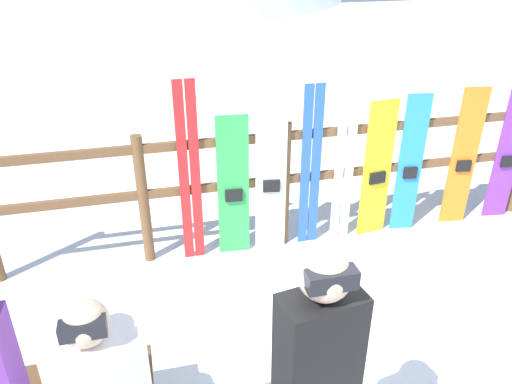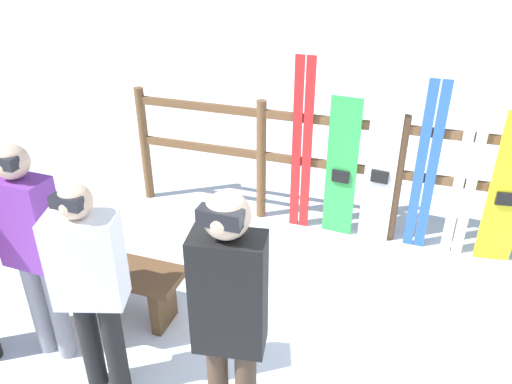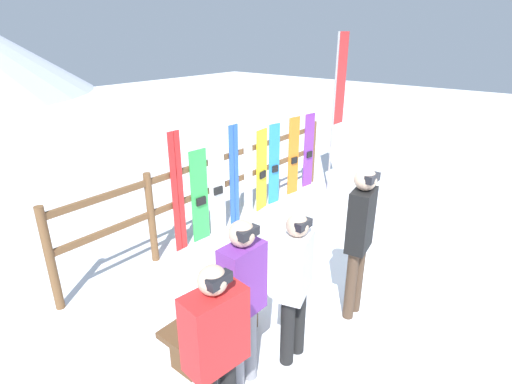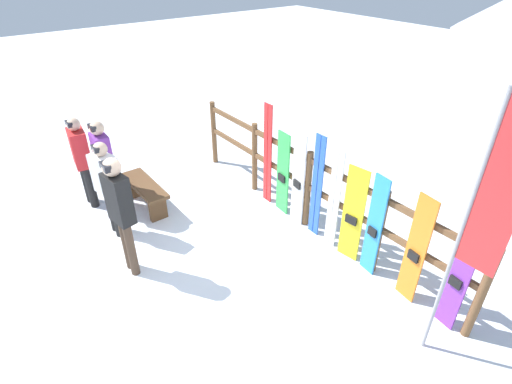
# 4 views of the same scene
# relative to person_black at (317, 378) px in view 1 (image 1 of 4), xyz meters

# --- Properties ---
(fence) EXTENTS (5.52, 0.10, 1.29)m
(fence) POSITION_rel_person_black_xyz_m (0.65, 2.65, -0.28)
(fence) COLOR brown
(fence) RESTS_ON ground
(person_black) EXTENTS (0.39, 0.26, 1.74)m
(person_black) POSITION_rel_person_black_xyz_m (0.00, 0.00, 0.00)
(person_black) COLOR #4C3828
(person_black) RESTS_ON ground
(ski_pair_red) EXTENTS (0.19, 0.02, 1.77)m
(ski_pair_red) POSITION_rel_person_black_xyz_m (-0.27, 2.59, -0.16)
(ski_pair_red) COLOR red
(ski_pair_red) RESTS_ON ground
(snowboard_green) EXTENTS (0.30, 0.07, 1.42)m
(snowboard_green) POSITION_rel_person_black_xyz_m (0.13, 2.59, -0.33)
(snowboard_green) COLOR green
(snowboard_green) RESTS_ON ground
(snowboard_white) EXTENTS (0.29, 0.08, 1.55)m
(snowboard_white) POSITION_rel_person_black_xyz_m (0.49, 2.59, -0.27)
(snowboard_white) COLOR white
(snowboard_white) RESTS_ON ground
(ski_pair_blue) EXTENTS (0.19, 0.02, 1.65)m
(ski_pair_blue) POSITION_rel_person_black_xyz_m (0.89, 2.59, -0.21)
(ski_pair_blue) COLOR blue
(ski_pair_blue) RESTS_ON ground
(ski_pair_white) EXTENTS (0.20, 0.02, 1.57)m
(ski_pair_white) POSITION_rel_person_black_xyz_m (1.24, 2.59, -0.26)
(ski_pair_white) COLOR white
(ski_pair_white) RESTS_ON ground
(snowboard_yellow) EXTENTS (0.32, 0.09, 1.45)m
(snowboard_yellow) POSITION_rel_person_black_xyz_m (1.60, 2.59, -0.32)
(snowboard_yellow) COLOR yellow
(snowboard_yellow) RESTS_ON ground
(snowboard_blue) EXTENTS (0.25, 0.08, 1.49)m
(snowboard_blue) POSITION_rel_person_black_xyz_m (1.96, 2.59, -0.30)
(snowboard_blue) COLOR #288CE0
(snowboard_blue) RESTS_ON ground
(snowboard_orange) EXTENTS (0.27, 0.08, 1.51)m
(snowboard_orange) POSITION_rel_person_black_xyz_m (2.57, 2.59, -0.29)
(snowboard_orange) COLOR orange
(snowboard_orange) RESTS_ON ground
(snowboard_purple) EXTENTS (0.27, 0.08, 1.49)m
(snowboard_purple) POSITION_rel_person_black_xyz_m (3.11, 2.59, -0.30)
(snowboard_purple) COLOR purple
(snowboard_purple) RESTS_ON ground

